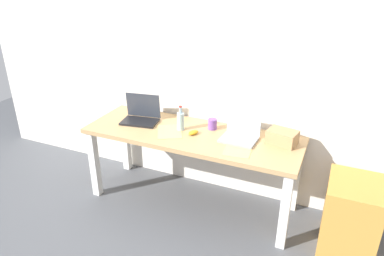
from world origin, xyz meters
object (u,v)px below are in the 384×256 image
at_px(desk, 192,143).
at_px(computer_mouse, 193,132).
at_px(laptop_right, 240,134).
at_px(beer_bottle, 181,121).
at_px(coffee_mug, 212,124).
at_px(laptop_left, 141,115).
at_px(cardboard_box, 282,137).
at_px(filing_cabinet, 350,215).

xyz_separation_m(desk, computer_mouse, (0.02, -0.02, 0.11)).
bearing_deg(laptop_right, beer_bottle, -176.44).
bearing_deg(desk, beer_bottle, 167.07).
xyz_separation_m(beer_bottle, coffee_mug, (0.25, 0.13, -0.04)).
relative_size(desk, laptop_left, 5.27).
distance_m(laptop_left, cardboard_box, 1.31).
distance_m(beer_bottle, coffee_mug, 0.29).
distance_m(desk, laptop_left, 0.57).
distance_m(laptop_left, coffee_mug, 0.69).
bearing_deg(laptop_right, laptop_left, -179.36).
xyz_separation_m(beer_bottle, cardboard_box, (0.88, 0.10, -0.03)).
relative_size(laptop_right, filing_cabinet, 0.52).
distance_m(laptop_left, beer_bottle, 0.43).
relative_size(laptop_right, coffee_mug, 3.23).
xyz_separation_m(beer_bottle, filing_cabinet, (1.49, -0.08, -0.52)).
xyz_separation_m(laptop_left, beer_bottle, (0.42, -0.02, 0.03)).
height_order(cardboard_box, coffee_mug, cardboard_box).
height_order(desk, computer_mouse, computer_mouse).
height_order(laptop_left, computer_mouse, laptop_left).
bearing_deg(laptop_right, computer_mouse, -169.03).
relative_size(beer_bottle, coffee_mug, 2.38).
xyz_separation_m(beer_bottle, computer_mouse, (0.14, -0.04, -0.07)).
height_order(laptop_left, filing_cabinet, laptop_left).
distance_m(desk, cardboard_box, 0.78).
bearing_deg(computer_mouse, cardboard_box, 35.74).
relative_size(desk, coffee_mug, 20.19).
distance_m(laptop_right, coffee_mug, 0.30).
height_order(desk, cardboard_box, cardboard_box).
bearing_deg(beer_bottle, filing_cabinet, -2.89).
bearing_deg(filing_cabinet, laptop_right, 173.47).
relative_size(desk, laptop_right, 6.24).
bearing_deg(laptop_left, filing_cabinet, -2.93).
bearing_deg(laptop_left, desk, -5.33).
bearing_deg(cardboard_box, coffee_mug, 176.98).
xyz_separation_m(computer_mouse, coffee_mug, (0.11, 0.17, 0.03)).
height_order(laptop_right, cardboard_box, laptop_right).
bearing_deg(beer_bottle, computer_mouse, -17.08).
xyz_separation_m(laptop_right, computer_mouse, (-0.40, -0.08, -0.03)).
xyz_separation_m(desk, coffee_mug, (0.13, 0.16, 0.14)).
height_order(laptop_left, laptop_right, laptop_left).
height_order(laptop_right, beer_bottle, beer_bottle).
relative_size(cardboard_box, coffee_mug, 2.46).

